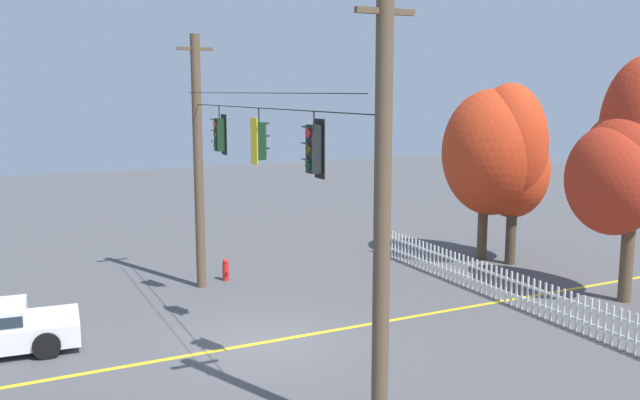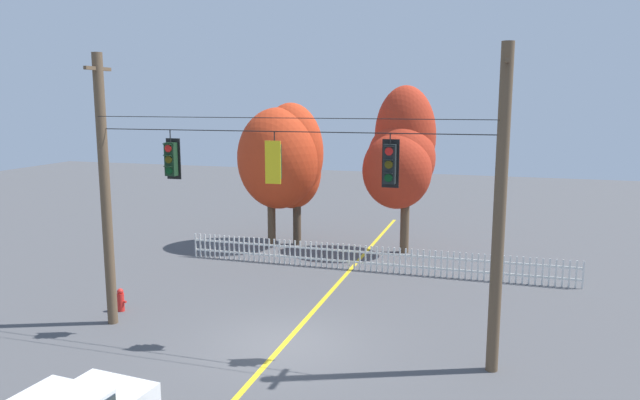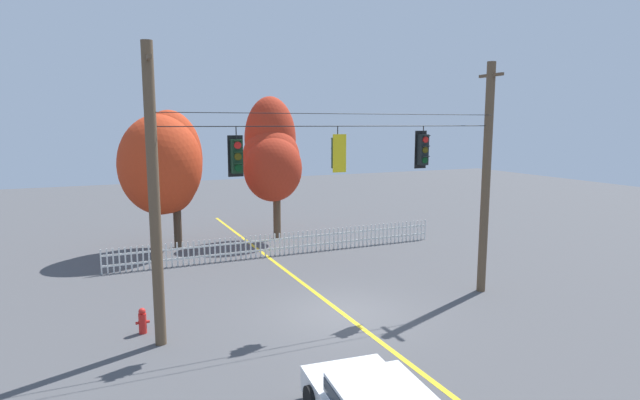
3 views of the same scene
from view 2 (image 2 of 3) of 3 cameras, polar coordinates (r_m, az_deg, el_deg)
ground at (r=16.84m, az=-3.47°, el=-13.69°), size 80.00×80.00×0.00m
lane_centerline_stripe at (r=16.84m, az=-3.47°, el=-13.67°), size 0.16×36.00×0.01m
signal_support_span at (r=15.69m, az=-3.62°, el=0.06°), size 11.32×1.10×7.98m
traffic_signal_southbound_primary at (r=16.99m, az=-14.13°, el=3.85°), size 0.43×0.38×1.39m
traffic_signal_westbound_side at (r=15.62m, az=-4.40°, el=3.69°), size 0.43×0.38×1.36m
traffic_signal_eastbound_side at (r=14.81m, az=6.74°, el=3.48°), size 0.43×0.38×1.37m
white_picket_fence at (r=23.45m, az=4.95°, el=-5.62°), size 15.44×0.06×1.02m
autumn_maple_near_fence at (r=27.03m, az=-3.99°, el=4.00°), size 3.77×3.56×6.34m
autumn_maple_mid at (r=27.21m, az=-2.75°, el=3.78°), size 3.00×2.86×6.55m
autumn_oak_far_east at (r=25.93m, az=7.83°, el=4.32°), size 3.06×3.23×7.29m
fire_hydrant at (r=20.14m, az=-18.65°, el=-9.11°), size 0.38×0.22×0.75m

